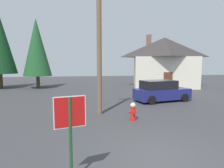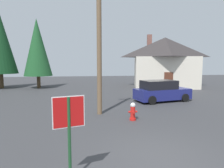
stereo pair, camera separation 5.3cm
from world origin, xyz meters
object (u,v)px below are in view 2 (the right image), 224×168
Objects in this scene: stop_sign_near at (69,121)px; house at (164,61)px; fire_hydrant at (133,112)px; utility_pole at (99,44)px; pine_tree_tall_left at (37,48)px; parked_car at (161,91)px.

house is at bearing 59.69° from stop_sign_near.
stop_sign_near is at bearing -121.36° from fire_hydrant.
utility_pole is at bearing 78.25° from stop_sign_near.
stop_sign_near is 2.32× the size of fire_hydrant.
pine_tree_tall_left is at bearing 104.39° from stop_sign_near.
pine_tree_tall_left is (-6.31, 13.20, 0.80)m from utility_pole.
stop_sign_near is 0.26× the size of pine_tree_tall_left.
parked_car is at bearing -41.23° from pine_tree_tall_left.
stop_sign_near reaches higher than fire_hydrant.
pine_tree_tall_left is (-5.00, 19.50, 3.34)m from stop_sign_near.
house reaches higher than stop_sign_near.
stop_sign_near is 11.47m from parked_car.
utility_pole is at bearing 137.06° from fire_hydrant.
utility_pole reaches higher than stop_sign_near.
utility_pole is 1.70× the size of parked_car.
fire_hydrant is (2.92, 4.79, -1.10)m from stop_sign_near.
pine_tree_tall_left reaches higher than stop_sign_near.
house is (10.78, 18.43, 1.71)m from stop_sign_near.
parked_car is 15.83m from pine_tree_tall_left.
fire_hydrant is 15.99m from house.
stop_sign_near is at bearing -120.31° from house.
parked_car is (-4.28, -9.02, -2.48)m from house.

